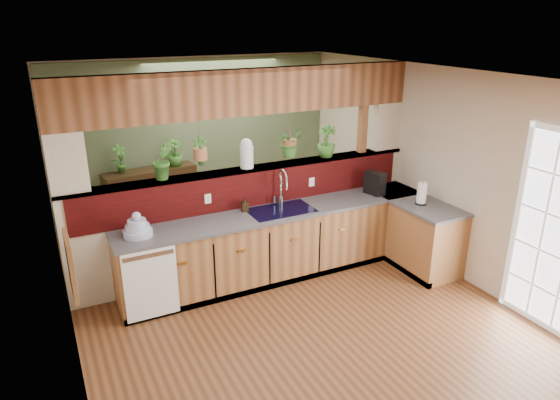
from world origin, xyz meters
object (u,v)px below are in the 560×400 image
soap_dispenser (245,204)px  shelving_console (152,198)px  faucet (282,186)px  dish_stack (138,228)px  paper_towel (422,194)px  coffee_maker (375,184)px  glass_jar (247,153)px

soap_dispenser → shelving_console: size_ratio=0.13×
faucet → dish_stack: faucet is taller
dish_stack → paper_towel: paper_towel is taller
faucet → paper_towel: bearing=-25.5°
paper_towel → dish_stack: bearing=169.7°
soap_dispenser → shelving_console: soap_dispenser is taller
soap_dispenser → coffee_maker: (1.83, -0.20, 0.05)m
dish_stack → coffee_maker: size_ratio=1.06×
coffee_maker → glass_jar: (-1.71, 0.41, 0.54)m
faucet → shelving_console: 2.53m
paper_towel → shelving_console: bearing=134.3°
shelving_console → faucet: bearing=-68.9°
faucet → shelving_console: size_ratio=0.34×
dish_stack → shelving_console: dish_stack is taller
dish_stack → coffee_maker: bearing=-0.8°
soap_dispenser → coffee_maker: bearing=-6.2°
dish_stack → coffee_maker: 3.17m
dish_stack → glass_jar: 1.62m
faucet → glass_jar: size_ratio=1.30×
paper_towel → faucet: bearing=154.5°
paper_towel → shelving_console: (-2.83, 2.89, -0.54)m
coffee_maker → dish_stack: bearing=163.0°
paper_towel → glass_jar: glass_jar is taller
faucet → soap_dispenser: (-0.51, 0.01, -0.17)m
glass_jar → shelving_console: bearing=113.5°
faucet → dish_stack: size_ratio=1.51×
shelving_console → coffee_maker: bearing=-50.8°
paper_towel → shelving_console: 4.08m
coffee_maker → shelving_console: coffee_maker is taller
coffee_maker → glass_jar: size_ratio=0.81×
faucet → coffee_maker: size_ratio=1.60×
glass_jar → shelving_console: 2.34m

